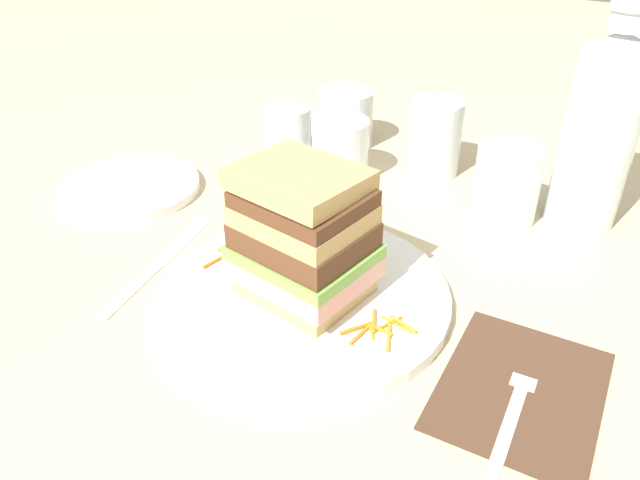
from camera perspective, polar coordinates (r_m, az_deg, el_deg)
ground_plane at (r=0.62m, az=-1.01°, el=-4.61°), size 3.00×3.00×0.00m
main_plate at (r=0.60m, az=-1.38°, el=-5.12°), size 0.28×0.28×0.01m
sandwich at (r=0.56m, az=-1.46°, el=0.36°), size 0.13×0.12×0.13m
carrot_shred_0 at (r=0.65m, az=-7.61°, el=-1.19°), size 0.02×0.02×0.00m
carrot_shred_1 at (r=0.66m, az=-6.30°, el=-0.57°), size 0.03×0.03×0.00m
carrot_shred_2 at (r=0.64m, az=-9.42°, el=-1.83°), size 0.01×0.03×0.00m
carrot_shred_3 at (r=0.63m, az=-5.90°, el=-1.89°), size 0.02×0.01×0.00m
carrot_shred_4 at (r=0.65m, az=-8.35°, el=-0.92°), size 0.02×0.01×0.00m
carrot_shred_5 at (r=0.56m, az=6.29°, el=-7.58°), size 0.02×0.03×0.00m
carrot_shred_6 at (r=0.55m, az=3.79°, el=-8.46°), size 0.01×0.03×0.00m
carrot_shred_7 at (r=0.56m, az=7.60°, el=-7.61°), size 0.03×0.01×0.00m
carrot_shred_8 at (r=0.55m, az=3.23°, el=-8.06°), size 0.02×0.03×0.00m
carrot_shred_9 at (r=0.55m, az=4.68°, el=-8.26°), size 0.01×0.02×0.00m
carrot_shred_10 at (r=0.54m, az=6.28°, el=-8.87°), size 0.01×0.03×0.00m
carrot_shred_11 at (r=0.55m, az=5.67°, el=-8.17°), size 0.02×0.01×0.00m
carrot_shred_12 at (r=0.56m, az=4.95°, el=-7.36°), size 0.02×0.03×0.00m
carrot_shred_13 at (r=0.56m, az=6.99°, el=-7.64°), size 0.03×0.01×0.00m
napkin_dark at (r=0.54m, az=17.85°, el=-12.77°), size 0.12×0.16×0.00m
fork at (r=0.52m, az=17.37°, el=-14.14°), size 0.02×0.17×0.00m
knife at (r=0.67m, az=-14.57°, el=-2.10°), size 0.04×0.20×0.00m
juice_glass at (r=0.74m, az=16.56°, el=4.59°), size 0.07×0.07×0.09m
water_bottle at (r=0.74m, az=24.18°, el=9.23°), size 0.08×0.08×0.25m
empty_tumbler_0 at (r=0.91m, az=2.32°, el=11.08°), size 0.08×0.08×0.08m
empty_tumbler_1 at (r=0.83m, az=10.41°, el=9.20°), size 0.07×0.07×0.10m
empty_tumbler_2 at (r=0.86m, az=-3.04°, el=9.66°), size 0.07×0.07×0.07m
empty_tumbler_3 at (r=0.81m, az=1.85°, el=8.24°), size 0.07×0.07×0.08m
side_plate at (r=0.82m, az=-16.86°, el=4.66°), size 0.17×0.17×0.01m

